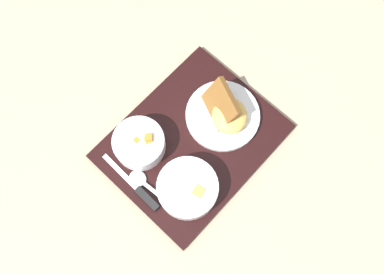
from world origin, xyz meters
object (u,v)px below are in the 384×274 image
Objects in this scene: knife at (142,194)px; spoon at (145,185)px; bowl_salad at (139,143)px; plate_main at (225,115)px; bowl_soup at (188,188)px.

spoon is at bearing -62.77° from knife.
bowl_salad is 0.22m from plate_main.
spoon is (-0.25, -0.01, -0.02)m from plate_main.
knife is at bearing 110.94° from spoon.
plate_main reaches higher than bowl_soup.
bowl_salad is 0.67× the size of plate_main.
bowl_salad reaches higher than knife.
spoon is (-0.07, 0.07, -0.02)m from bowl_soup.
bowl_soup is at bearing -155.74° from plate_main.
bowl_salad is 0.87× the size of bowl_soup.
plate_main is (0.21, -0.07, -0.01)m from bowl_salad.
bowl_salad is at bearing 160.59° from plate_main.
knife is at bearing -175.21° from plate_main.
bowl_soup reaches higher than knife.
plate_main is 1.33× the size of spoon.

